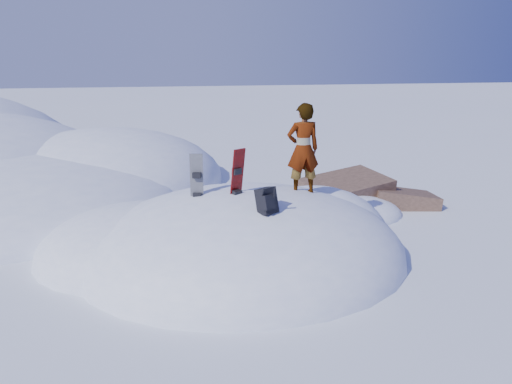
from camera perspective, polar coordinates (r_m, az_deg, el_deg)
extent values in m
plane|color=white|center=(10.83, -1.36, -7.53)|extent=(120.00, 120.00, 0.00)
ellipsoid|color=white|center=(10.83, -1.36, -7.53)|extent=(7.00, 6.00, 3.00)
ellipsoid|color=white|center=(11.26, -13.08, -7.02)|extent=(4.40, 4.00, 2.20)
ellipsoid|color=white|center=(11.96, 6.53, -5.35)|extent=(3.60, 3.20, 2.50)
ellipsoid|color=white|center=(16.00, -26.41, -1.51)|extent=(10.00, 9.00, 2.80)
ellipsoid|color=white|center=(17.92, -16.71, 1.16)|extent=(8.00, 8.00, 3.60)
ellipsoid|color=white|center=(14.95, -25.50, -2.53)|extent=(6.00, 5.00, 1.80)
cube|color=brown|center=(14.83, 10.15, -0.95)|extent=(2.82, 2.41, 1.62)
cube|color=brown|center=(15.19, 16.29, -1.73)|extent=(2.16, 1.80, 1.33)
cube|color=brown|center=(16.15, 10.59, 0.01)|extent=(2.08, 2.01, 1.10)
ellipsoid|color=white|center=(13.83, 10.07, -2.59)|extent=(3.20, 2.40, 1.00)
cube|color=red|center=(10.17, -2.24, 0.78)|extent=(0.38, 0.37, 1.54)
cube|color=black|center=(10.04, -2.20, 2.40)|extent=(0.22, 0.20, 0.14)
cube|color=black|center=(10.15, -2.18, -0.15)|extent=(0.22, 0.20, 0.14)
cube|color=black|center=(10.27, -6.77, 0.43)|extent=(0.28, 0.14, 1.43)
cube|color=black|center=(10.15, -6.80, 1.91)|extent=(0.19, 0.14, 0.12)
cube|color=black|center=(10.25, -6.72, -0.42)|extent=(0.19, 0.14, 0.12)
cube|color=black|center=(9.31, 1.23, -1.02)|extent=(0.48, 0.47, 0.53)
cube|color=black|center=(9.17, 1.44, -1.16)|extent=(0.29, 0.27, 0.29)
cylinder|color=black|center=(9.13, 0.75, -0.50)|extent=(0.04, 0.20, 0.36)
cylinder|color=black|center=(9.18, 2.07, -0.43)|extent=(0.04, 0.20, 0.36)
cube|color=black|center=(9.22, -13.45, -11.70)|extent=(0.69, 0.60, 0.16)
cube|color=black|center=(9.33, -11.80, -10.75)|extent=(0.34, 0.27, 0.11)
imported|color=slate|center=(10.66, 5.39, 4.89)|extent=(0.73, 0.50, 1.96)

